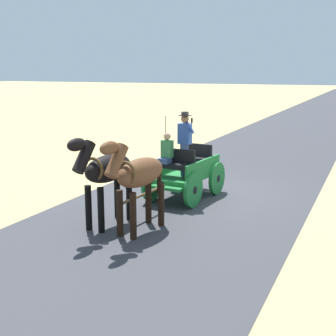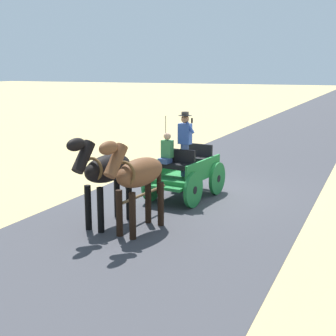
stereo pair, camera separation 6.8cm
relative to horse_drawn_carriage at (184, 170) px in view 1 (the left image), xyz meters
name	(u,v)px [view 1 (the left image)]	position (x,y,z in m)	size (l,w,h in m)	color
ground_plane	(204,192)	(-0.32, -0.85, -0.82)	(200.00, 200.00, 0.00)	tan
road_surface	(204,192)	(-0.32, -0.85, -0.81)	(6.36, 160.00, 0.01)	#38383D
horse_drawn_carriage	(184,170)	(0.00, 0.00, 0.00)	(1.64, 4.52, 2.50)	#1E7233
horse_near_side	(138,175)	(-0.14, 3.06, 0.51)	(0.78, 2.15, 2.21)	brown
horse_off_side	(106,171)	(0.74, 2.97, 0.51)	(0.73, 2.14, 2.21)	black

